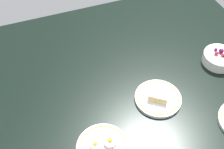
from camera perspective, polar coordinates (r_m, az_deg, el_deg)
name	(u,v)px	position (r cm, az deg, el deg)	size (l,w,h in cm)	color
dining_table	(112,81)	(124.83, 0.00, -1.22)	(150.44, 105.59, 4.00)	black
plate_eggs	(103,146)	(103.88, -1.81, -14.17)	(18.86, 18.86, 4.51)	white
bowl_berries	(219,58)	(136.37, 20.63, 3.14)	(14.64, 14.64, 6.77)	white
plate_sandwich	(158,98)	(116.42, 9.19, -4.57)	(18.74, 18.74, 4.66)	white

